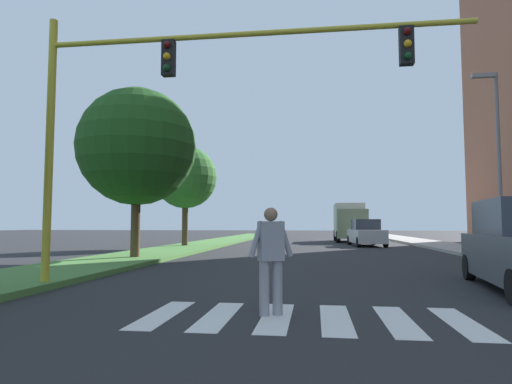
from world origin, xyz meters
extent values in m
plane|color=#262628|center=(0.00, 30.00, 0.00)|extent=(140.00, 140.00, 0.00)
cube|color=silver|center=(-2.25, 8.11, 0.00)|extent=(0.45, 2.20, 0.01)
cube|color=silver|center=(-1.35, 8.11, 0.00)|extent=(0.45, 2.20, 0.01)
cube|color=silver|center=(-0.45, 8.11, 0.00)|extent=(0.45, 2.20, 0.01)
cube|color=silver|center=(0.45, 8.11, 0.00)|extent=(0.45, 2.20, 0.01)
cube|color=silver|center=(1.35, 8.11, 0.00)|extent=(0.45, 2.20, 0.01)
cube|color=silver|center=(2.25, 8.11, 0.00)|extent=(0.45, 2.20, 0.01)
cube|color=#477A38|center=(-7.16, 28.00, 0.07)|extent=(3.31, 64.00, 0.15)
cylinder|color=#4C3823|center=(-6.84, 17.75, 1.63)|extent=(0.36, 0.36, 2.95)
sphere|color=#1E4C19|center=(-6.84, 17.75, 4.50)|extent=(4.67, 4.67, 4.67)
cylinder|color=#4C3823|center=(-7.62, 26.96, 1.64)|extent=(0.36, 0.36, 2.99)
sphere|color=#2D6628|center=(-7.62, 26.96, 4.28)|extent=(3.81, 3.81, 3.81)
cube|color=#9E9991|center=(8.12, 28.00, 0.07)|extent=(3.00, 64.00, 0.15)
cylinder|color=gold|center=(-5.81, 10.43, 3.15)|extent=(0.18, 0.18, 6.00)
cylinder|color=gold|center=(-1.18, 10.43, 5.55)|extent=(9.27, 0.12, 0.12)
cube|color=black|center=(-3.03, 10.43, 5.10)|extent=(0.28, 0.20, 0.80)
sphere|color=#4C0C0C|center=(-3.03, 10.31, 5.36)|extent=(0.16, 0.16, 0.16)
sphere|color=#F2A519|center=(-3.03, 10.31, 5.10)|extent=(0.16, 0.16, 0.16)
sphere|color=#0F3F19|center=(-3.03, 10.31, 4.84)|extent=(0.16, 0.16, 0.16)
cube|color=black|center=(2.07, 10.43, 5.10)|extent=(0.28, 0.20, 0.80)
sphere|color=#4C0C0C|center=(2.07, 10.31, 5.36)|extent=(0.16, 0.16, 0.16)
sphere|color=#F2A519|center=(2.07, 10.31, 5.10)|extent=(0.16, 0.16, 0.16)
sphere|color=#0F3F19|center=(2.07, 10.31, 4.84)|extent=(0.16, 0.16, 0.16)
cylinder|color=slate|center=(7.62, 20.05, 3.90)|extent=(0.14, 0.14, 7.50)
cube|color=gray|center=(7.12, 20.05, 7.55)|extent=(0.90, 0.24, 0.16)
cylinder|color=gray|center=(-0.44, 8.29, 0.42)|extent=(0.21, 0.21, 0.85)
cylinder|color=gray|center=(-0.64, 8.20, 0.42)|extent=(0.21, 0.21, 0.85)
cube|color=gray|center=(-0.54, 8.25, 1.16)|extent=(0.45, 0.38, 0.62)
cylinder|color=gray|center=(-0.32, 8.35, 1.19)|extent=(0.28, 0.19, 0.58)
cylinder|color=gray|center=(-0.76, 8.15, 1.19)|extent=(0.28, 0.19, 0.58)
sphere|color=#8C664C|center=(-0.54, 8.25, 1.58)|extent=(0.29, 0.29, 0.22)
cylinder|color=black|center=(4.08, 13.28, 0.32)|extent=(0.29, 0.66, 0.64)
cube|color=#B7B7BC|center=(3.50, 30.69, 0.64)|extent=(2.14, 4.61, 0.84)
cube|color=#2D333D|center=(3.48, 30.92, 1.40)|extent=(1.74, 2.13, 0.68)
cylinder|color=black|center=(4.45, 28.97, 0.32)|extent=(0.27, 0.66, 0.64)
cylinder|color=black|center=(2.82, 28.85, 0.32)|extent=(0.27, 0.66, 0.64)
cylinder|color=black|center=(4.18, 32.54, 0.32)|extent=(0.27, 0.66, 0.64)
cylinder|color=black|center=(2.54, 32.42, 0.32)|extent=(0.27, 0.66, 0.64)
cube|color=gray|center=(2.98, 35.36, 1.45)|extent=(2.30, 2.00, 2.20)
cube|color=beige|center=(2.98, 38.46, 1.75)|extent=(2.30, 4.20, 2.70)
cylinder|color=black|center=(4.03, 35.36, 0.45)|extent=(0.30, 0.90, 0.90)
cylinder|color=black|center=(1.93, 35.36, 0.45)|extent=(0.30, 0.90, 0.90)
cylinder|color=black|center=(4.03, 39.51, 0.45)|extent=(0.30, 0.90, 0.90)
cylinder|color=black|center=(1.93, 39.51, 0.45)|extent=(0.30, 0.90, 0.90)
camera|label=1|loc=(0.15, 1.34, 1.43)|focal=30.63mm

